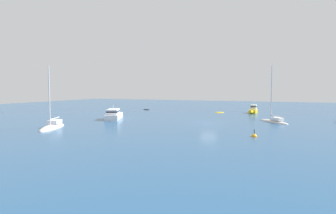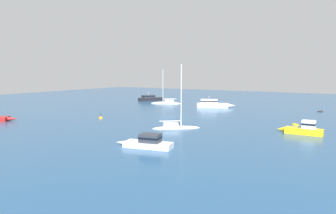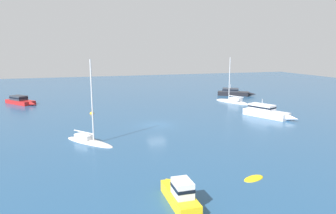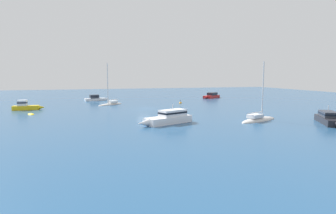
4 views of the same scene
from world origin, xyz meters
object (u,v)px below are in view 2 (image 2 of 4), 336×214
(cabin_cruiser, at_px, (151,98))
(powerboat, at_px, (213,104))
(channel_buoy, at_px, (101,118))
(motor_cruiser_1, at_px, (303,129))
(tender, at_px, (295,125))
(ketch, at_px, (166,103))
(cabin_cruiser_1, at_px, (148,142))
(skiff, at_px, (320,112))
(yacht, at_px, (176,127))

(cabin_cruiser, bearing_deg, powerboat, -76.69)
(channel_buoy, bearing_deg, powerboat, 157.94)
(motor_cruiser_1, distance_m, channel_buoy, 32.62)
(cabin_cruiser, xyz_separation_m, channel_buoy, (31.78, 11.16, -0.68))
(tender, height_order, ketch, ketch)
(cabin_cruiser, height_order, cabin_cruiser_1, cabin_cruiser)
(skiff, xyz_separation_m, channel_buoy, (29.81, -32.24, 0.01))
(cabin_cruiser_1, distance_m, yacht, 11.74)
(motor_cruiser_1, bearing_deg, skiff, -88.76)
(motor_cruiser_1, bearing_deg, yacht, 17.71)
(tender, distance_m, channel_buoy, 32.21)
(cabin_cruiser, distance_m, powerboat, 22.39)
(ketch, bearing_deg, cabin_cruiser, -53.43)
(cabin_cruiser, height_order, yacht, yacht)
(cabin_cruiser, bearing_deg, ketch, -90.92)
(cabin_cruiser, bearing_deg, cabin_cruiser_1, -116.36)
(yacht, bearing_deg, tender, 1.00)
(tender, relative_size, yacht, 0.23)
(ketch, bearing_deg, tender, 130.92)
(ketch, distance_m, channel_buoy, 27.19)
(powerboat, relative_size, yacht, 0.89)
(ketch, bearing_deg, skiff, 161.58)
(cabin_cruiser_1, relative_size, skiff, 2.92)
(tender, bearing_deg, ketch, -134.88)
(cabin_cruiser, xyz_separation_m, yacht, (33.28, 27.20, -0.49))
(cabin_cruiser, bearing_deg, yacht, -111.18)
(cabin_cruiser, bearing_deg, tender, -87.45)
(ketch, bearing_deg, yacht, 100.88)
(skiff, height_order, channel_buoy, channel_buoy)
(yacht, xyz_separation_m, skiff, (-31.31, 16.20, -0.19))
(tender, distance_m, yacht, 18.78)
(cabin_cruiser_1, xyz_separation_m, yacht, (-11.35, -2.99, -0.40))
(powerboat, bearing_deg, tender, -60.11)
(cabin_cruiser, height_order, tender, cabin_cruiser)
(cabin_cruiser_1, distance_m, motor_cruiser_1, 21.11)
(cabin_cruiser, height_order, powerboat, powerboat)
(motor_cruiser_1, relative_size, ketch, 0.63)
(powerboat, xyz_separation_m, skiff, (-4.29, 21.90, -0.79))
(skiff, bearing_deg, motor_cruiser_1, 15.54)
(cabin_cruiser_1, bearing_deg, channel_buoy, -46.50)
(powerboat, height_order, motor_cruiser_1, powerboat)
(cabin_cruiser_1, bearing_deg, powerboat, -89.71)
(cabin_cruiser, relative_size, skiff, 3.54)
(cabin_cruiser, xyz_separation_m, motor_cruiser_1, (28.31, 43.58, 0.00))
(ketch, bearing_deg, powerboat, 150.66)
(cabin_cruiser, relative_size, powerboat, 0.94)
(cabin_cruiser_1, height_order, skiff, cabin_cruiser_1)
(channel_buoy, bearing_deg, cabin_cruiser, -160.65)
(yacht, distance_m, skiff, 35.25)
(powerboat, bearing_deg, skiff, -12.39)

